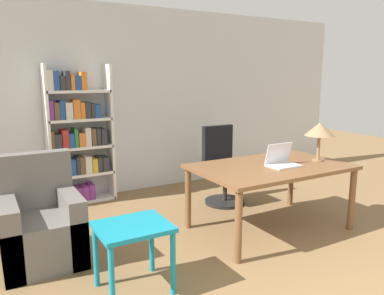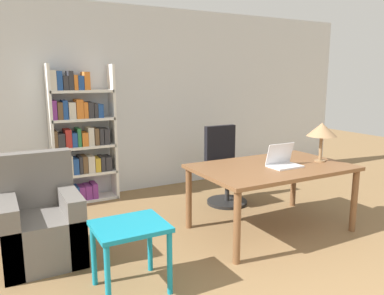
# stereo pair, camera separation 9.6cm
# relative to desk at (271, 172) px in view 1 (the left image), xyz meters

# --- Properties ---
(wall_back) EXTENTS (8.00, 0.06, 2.70)m
(wall_back) POSITION_rel_desk_xyz_m (-0.84, 2.19, 0.69)
(wall_back) COLOR silver
(wall_back) RESTS_ON ground_plane
(desk) EXTENTS (1.69, 1.07, 0.74)m
(desk) POSITION_rel_desk_xyz_m (0.00, 0.00, 0.00)
(desk) COLOR brown
(desk) RESTS_ON ground_plane
(laptop) EXTENTS (0.35, 0.24, 0.25)m
(laptop) POSITION_rel_desk_xyz_m (0.08, -0.08, 0.13)
(laptop) COLOR silver
(laptop) RESTS_ON desk
(table_lamp) EXTENTS (0.34, 0.34, 0.45)m
(table_lamp) POSITION_rel_desk_xyz_m (0.63, -0.10, 0.44)
(table_lamp) COLOR olive
(table_lamp) RESTS_ON desk
(office_chair) EXTENTS (0.54, 0.54, 1.05)m
(office_chair) POSITION_rel_desk_xyz_m (0.06, 1.03, -0.20)
(office_chair) COLOR black
(office_chair) RESTS_ON ground_plane
(side_table_blue) EXTENTS (0.57, 0.49, 0.56)m
(side_table_blue) POSITION_rel_desk_xyz_m (-1.78, -0.42, -0.20)
(side_table_blue) COLOR teal
(side_table_blue) RESTS_ON ground_plane
(armchair) EXTENTS (0.69, 0.74, 0.99)m
(armchair) POSITION_rel_desk_xyz_m (-2.35, 0.49, -0.34)
(armchair) COLOR #66605B
(armchair) RESTS_ON ground_plane
(bookshelf) EXTENTS (0.86, 0.28, 1.87)m
(bookshelf) POSITION_rel_desk_xyz_m (-1.65, 2.00, 0.21)
(bookshelf) COLOR white
(bookshelf) RESTS_ON ground_plane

